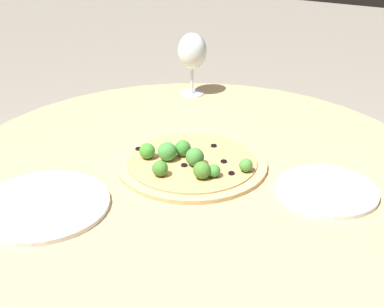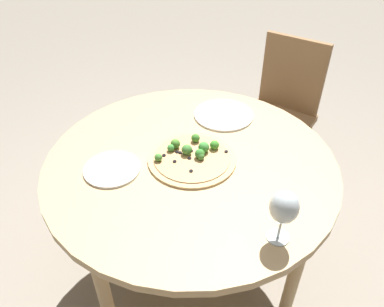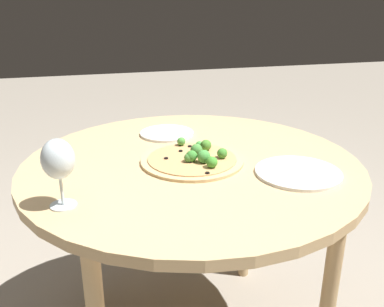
# 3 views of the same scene
# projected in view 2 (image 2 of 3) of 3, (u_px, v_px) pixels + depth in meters

# --- Properties ---
(ground_plane) EXTENTS (12.00, 12.00, 0.00)m
(ground_plane) POSITION_uv_depth(u_px,v_px,m) (191.00, 275.00, 1.95)
(ground_plane) COLOR gray
(dining_table) EXTENTS (1.14, 1.14, 0.78)m
(dining_table) POSITION_uv_depth(u_px,v_px,m) (191.00, 174.00, 1.51)
(dining_table) COLOR tan
(dining_table) RESTS_ON ground_plane
(chair) EXTENTS (0.56, 0.56, 0.92)m
(chair) POSITION_uv_depth(u_px,v_px,m) (280.00, 110.00, 2.27)
(chair) COLOR #997047
(chair) RESTS_ON ground_plane
(pizza) EXTENTS (0.35, 0.35, 0.06)m
(pizza) POSITION_uv_depth(u_px,v_px,m) (192.00, 156.00, 1.46)
(pizza) COLOR tan
(pizza) RESTS_ON dining_table
(wine_glass) EXTENTS (0.09, 0.09, 0.19)m
(wine_glass) POSITION_uv_depth(u_px,v_px,m) (284.00, 208.00, 1.08)
(wine_glass) COLOR silver
(wine_glass) RESTS_ON dining_table
(plate_near) EXTENTS (0.27, 0.27, 0.01)m
(plate_near) POSITION_uv_depth(u_px,v_px,m) (224.00, 115.00, 1.71)
(plate_near) COLOR silver
(plate_near) RESTS_ON dining_table
(plate_far) EXTENTS (0.21, 0.21, 0.01)m
(plate_far) POSITION_uv_depth(u_px,v_px,m) (112.00, 169.00, 1.41)
(plate_far) COLOR silver
(plate_far) RESTS_ON dining_table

